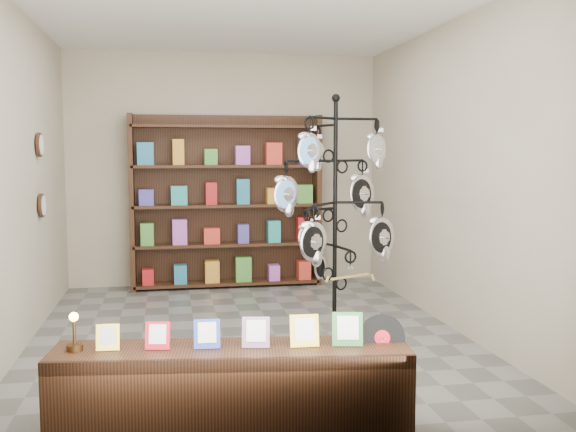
# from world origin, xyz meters

# --- Properties ---
(ground) EXTENTS (5.00, 5.00, 0.00)m
(ground) POSITION_xyz_m (0.00, 0.00, 0.00)
(ground) COLOR slate
(ground) RESTS_ON ground
(room_envelope) EXTENTS (5.00, 5.00, 5.00)m
(room_envelope) POSITION_xyz_m (0.00, 0.00, 1.85)
(room_envelope) COLOR #B8AD94
(room_envelope) RESTS_ON ground
(display_tree) EXTENTS (1.19, 1.19, 2.23)m
(display_tree) POSITION_xyz_m (0.70, -0.49, 1.29)
(display_tree) COLOR black
(display_tree) RESTS_ON ground
(front_shelf) EXTENTS (2.22, 0.71, 0.77)m
(front_shelf) POSITION_xyz_m (-0.36, -2.07, 0.27)
(front_shelf) COLOR black
(front_shelf) RESTS_ON ground
(back_shelving) EXTENTS (2.42, 0.36, 2.20)m
(back_shelving) POSITION_xyz_m (0.00, 2.30, 1.03)
(back_shelving) COLOR black
(back_shelving) RESTS_ON ground
(wall_clocks) EXTENTS (0.03, 0.24, 0.84)m
(wall_clocks) POSITION_xyz_m (-1.97, 0.80, 1.50)
(wall_clocks) COLOR black
(wall_clocks) RESTS_ON ground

